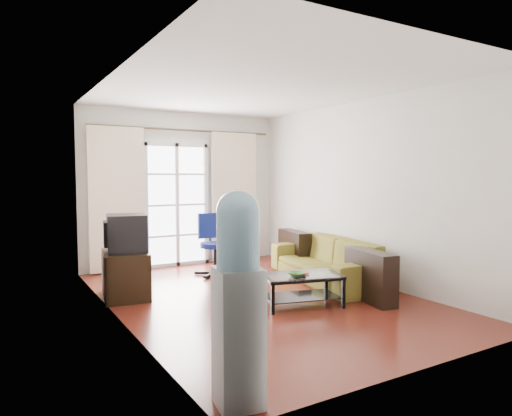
{
  "coord_description": "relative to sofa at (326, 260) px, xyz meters",
  "views": [
    {
      "loc": [
        -3.01,
        -5.03,
        1.58
      ],
      "look_at": [
        0.17,
        0.35,
        1.14
      ],
      "focal_mm": 32.0,
      "sensor_mm": 36.0,
      "label": 1
    }
  ],
  "objects": [
    {
      "name": "radiator",
      "position": [
        -0.52,
        2.26,
        0.01
      ],
      "size": [
        0.64,
        0.12,
        0.64
      ],
      "primitive_type": "cube",
      "color": "gray",
      "rests_on": "floor"
    },
    {
      "name": "bowl",
      "position": [
        -1.18,
        -0.89,
        0.09
      ],
      "size": [
        0.29,
        0.29,
        0.05
      ],
      "primitive_type": "imported",
      "rotation": [
        0.0,
        0.0,
        0.28
      ],
      "color": "#338D52",
      "rests_on": "coffee_table"
    },
    {
      "name": "coffee_table",
      "position": [
        -1.08,
        -0.84,
        -0.08
      ],
      "size": [
        1.05,
        0.76,
        0.39
      ],
      "rotation": [
        0.0,
        0.0,
        -0.25
      ],
      "color": "silver",
      "rests_on": "floor"
    },
    {
      "name": "ceiling",
      "position": [
        -1.32,
        -0.24,
        2.38
      ],
      "size": [
        5.2,
        5.2,
        0.0
      ],
      "primitive_type": "plane",
      "rotation": [
        3.14,
        0.0,
        0.0
      ],
      "color": "white",
      "rests_on": "wall_back"
    },
    {
      "name": "remote",
      "position": [
        -1.21,
        -0.99,
        0.07
      ],
      "size": [
        0.15,
        0.05,
        0.02
      ],
      "primitive_type": "cube",
      "rotation": [
        0.0,
        0.0,
        -0.04
      ],
      "color": "black",
      "rests_on": "coffee_table"
    },
    {
      "name": "wall_left",
      "position": [
        -3.12,
        -0.24,
        1.03
      ],
      "size": [
        0.02,
        5.2,
        2.7
      ],
      "primitive_type": "cube",
      "color": "silver",
      "rests_on": "floor"
    },
    {
      "name": "curtain_left",
      "position": [
        -2.52,
        2.24,
        0.88
      ],
      "size": [
        0.9,
        0.07,
        2.35
      ],
      "primitive_type": "cube",
      "color": "#F2E1C3",
      "rests_on": "curtain_rod"
    },
    {
      "name": "wall_front",
      "position": [
        -1.32,
        -2.84,
        1.03
      ],
      "size": [
        3.6,
        0.02,
        2.7
      ],
      "primitive_type": "cube",
      "color": "silver",
      "rests_on": "floor"
    },
    {
      "name": "task_chair",
      "position": [
        -1.24,
        1.29,
        -0.03
      ],
      "size": [
        0.67,
        0.67,
        0.98
      ],
      "rotation": [
        0.0,
        0.0,
        -0.01
      ],
      "color": "black",
      "rests_on": "floor"
    },
    {
      "name": "french_door",
      "position": [
        -1.47,
        2.31,
        0.75
      ],
      "size": [
        1.16,
        0.06,
        2.15
      ],
      "color": "white",
      "rests_on": "wall_back"
    },
    {
      "name": "floor",
      "position": [
        -1.32,
        -0.24,
        -0.32
      ],
      "size": [
        5.2,
        5.2,
        0.0
      ],
      "primitive_type": "plane",
      "color": "maroon",
      "rests_on": "ground"
    },
    {
      "name": "sofa",
      "position": [
        0.0,
        0.0,
        0.0
      ],
      "size": [
        2.52,
        1.63,
        0.65
      ],
      "primitive_type": "imported",
      "rotation": [
        0.0,
        0.0,
        -1.75
      ],
      "color": "olive",
      "rests_on": "floor"
    },
    {
      "name": "tv_stand",
      "position": [
        -2.81,
        0.65,
        -0.02
      ],
      "size": [
        0.66,
        0.89,
        0.6
      ],
      "primitive_type": "cube",
      "rotation": [
        0.0,
        0.0,
        -0.15
      ],
      "color": "black",
      "rests_on": "floor"
    },
    {
      "name": "crt_tv",
      "position": [
        -2.81,
        0.64,
        0.52
      ],
      "size": [
        0.6,
        0.61,
        0.48
      ],
      "rotation": [
        0.0,
        0.0,
        -0.19
      ],
      "color": "black",
      "rests_on": "tv_stand"
    },
    {
      "name": "book",
      "position": [
        -1.16,
        -0.84,
        0.07
      ],
      "size": [
        0.24,
        0.27,
        0.02
      ],
      "primitive_type": "imported",
      "rotation": [
        0.0,
        0.0,
        0.24
      ],
      "color": "#9B2913",
      "rests_on": "coffee_table"
    },
    {
      "name": "curtain_right",
      "position": [
        -0.37,
        2.24,
        0.88
      ],
      "size": [
        0.9,
        0.07,
        2.35
      ],
      "primitive_type": "cube",
      "color": "#F2E1C3",
      "rests_on": "curtain_rod"
    },
    {
      "name": "curtain_rod",
      "position": [
        -1.32,
        2.26,
        2.06
      ],
      "size": [
        3.3,
        0.04,
        0.04
      ],
      "primitive_type": "cylinder",
      "rotation": [
        0.0,
        1.57,
        0.0
      ],
      "color": "#4C3F2D",
      "rests_on": "wall_back"
    },
    {
      "name": "water_cooler",
      "position": [
        -2.88,
        -2.59,
        0.45
      ],
      "size": [
        0.35,
        0.35,
        1.49
      ],
      "rotation": [
        0.0,
        0.0,
        -0.17
      ],
      "color": "silver",
      "rests_on": "floor"
    },
    {
      "name": "wall_right",
      "position": [
        0.48,
        -0.24,
        1.03
      ],
      "size": [
        0.02,
        5.2,
        2.7
      ],
      "primitive_type": "cube",
      "color": "silver",
      "rests_on": "floor"
    },
    {
      "name": "wall_back",
      "position": [
        -1.32,
        2.36,
        1.03
      ],
      "size": [
        3.6,
        0.02,
        2.7
      ],
      "primitive_type": "cube",
      "color": "silver",
      "rests_on": "floor"
    }
  ]
}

